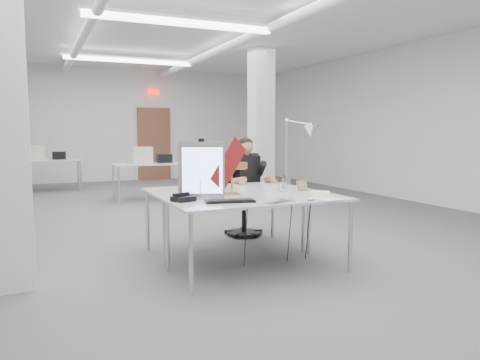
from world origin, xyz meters
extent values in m
cube|color=#525255|center=(0.00, 0.00, -0.01)|extent=(10.00, 14.00, 0.02)
cube|color=white|center=(0.00, 0.00, 3.21)|extent=(10.00, 14.00, 0.02)
cube|color=silver|center=(0.00, 7.01, 1.60)|extent=(10.00, 0.02, 3.20)
cube|color=silver|center=(5.01, 0.00, 1.60)|extent=(0.02, 14.00, 3.20)
cube|color=white|center=(-2.30, -2.00, 1.60)|extent=(0.45, 0.45, 3.20)
cube|color=white|center=(2.50, 2.50, 1.60)|extent=(0.45, 0.45, 3.20)
cube|color=brown|center=(1.20, 6.94, 1.05)|extent=(0.95, 0.08, 2.10)
cube|color=red|center=(1.20, 6.90, 2.55)|extent=(0.32, 0.06, 0.16)
cylinder|color=silver|center=(-1.20, 0.00, 3.02)|extent=(0.16, 13.60, 0.16)
cylinder|color=silver|center=(1.40, 0.00, 3.02)|extent=(0.16, 13.60, 0.16)
cube|color=white|center=(0.00, 0.00, 2.98)|extent=(2.80, 0.14, 0.08)
cube|color=white|center=(0.00, 4.00, 2.98)|extent=(2.80, 0.14, 0.08)
cube|color=silver|center=(0.00, -2.50, 0.74)|extent=(1.80, 0.90, 0.02)
cube|color=silver|center=(0.00, -1.60, 0.74)|extent=(1.80, 0.90, 0.02)
cube|color=silver|center=(0.20, 3.00, 0.74)|extent=(1.60, 0.80, 0.02)
cube|color=silver|center=(-1.80, 5.20, 0.74)|extent=(1.60, 0.80, 0.02)
cube|color=#A4A5A9|center=(-0.53, -2.29, 1.04)|extent=(0.44, 0.23, 0.57)
cube|color=maroon|center=(-0.25, -2.33, 1.10)|extent=(0.47, 0.22, 0.55)
cube|color=black|center=(-0.36, -2.63, 0.77)|extent=(0.49, 0.25, 0.02)
imported|color=#B1B1B6|center=(0.08, -2.84, 0.77)|extent=(0.40, 0.34, 0.03)
ellipsoid|color=#ACADB1|center=(0.39, -2.86, 0.77)|extent=(0.10, 0.08, 0.03)
cube|color=black|center=(-0.75, -2.38, 0.78)|extent=(0.24, 0.23, 0.05)
cube|color=#9E8744|center=(-0.64, -2.25, 0.81)|extent=(0.14, 0.06, 0.10)
cube|color=#B4874D|center=(0.71, -2.15, 0.81)|extent=(0.16, 0.07, 0.12)
cylinder|color=#B9BABE|center=(0.46, -2.15, 0.81)|extent=(0.11, 0.07, 0.11)
cube|color=silver|center=(0.60, -2.80, 0.76)|extent=(0.26, 0.33, 0.01)
cube|color=#D1BA7D|center=(0.66, -2.61, 0.76)|extent=(0.25, 0.30, 0.01)
cube|color=white|center=(0.83, -2.34, 0.76)|extent=(0.25, 0.23, 0.01)
cube|color=beige|center=(-0.31, -1.59, 0.92)|extent=(0.43, 0.42, 0.34)
camera|label=1|loc=(-2.05, -6.67, 1.43)|focal=35.00mm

